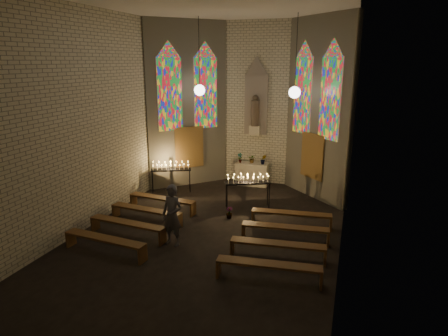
{
  "coord_description": "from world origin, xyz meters",
  "views": [
    {
      "loc": [
        4.09,
        -11.04,
        5.35
      ],
      "look_at": [
        0.01,
        1.41,
        1.81
      ],
      "focal_mm": 32.0,
      "sensor_mm": 36.0,
      "label": 1
    }
  ],
  "objects_px": {
    "votive_stand_left": "(171,168)",
    "votive_stand_right": "(248,180)",
    "visitor": "(172,215)",
    "altar": "(252,174)",
    "aisle_flower_pot": "(229,213)"
  },
  "relations": [
    {
      "from": "votive_stand_left",
      "to": "votive_stand_right",
      "type": "distance_m",
      "value": 3.63
    },
    {
      "from": "altar",
      "to": "visitor",
      "type": "distance_m",
      "value": 6.56
    },
    {
      "from": "altar",
      "to": "votive_stand_left",
      "type": "height_order",
      "value": "votive_stand_left"
    },
    {
      "from": "altar",
      "to": "votive_stand_right",
      "type": "height_order",
      "value": "votive_stand_right"
    },
    {
      "from": "votive_stand_right",
      "to": "visitor",
      "type": "xyz_separation_m",
      "value": [
        -1.33,
        -3.71,
        -0.13
      ]
    },
    {
      "from": "altar",
      "to": "aisle_flower_pot",
      "type": "height_order",
      "value": "altar"
    },
    {
      "from": "altar",
      "to": "visitor",
      "type": "xyz_separation_m",
      "value": [
        -0.8,
        -6.5,
        0.43
      ]
    },
    {
      "from": "votive_stand_right",
      "to": "altar",
      "type": "bearing_deg",
      "value": 77.03
    },
    {
      "from": "altar",
      "to": "votive_stand_right",
      "type": "distance_m",
      "value": 2.9
    },
    {
      "from": "votive_stand_left",
      "to": "votive_stand_right",
      "type": "xyz_separation_m",
      "value": [
        3.53,
        -0.83,
        0.02
      ]
    },
    {
      "from": "aisle_flower_pot",
      "to": "votive_stand_right",
      "type": "relative_size",
      "value": 0.23
    },
    {
      "from": "visitor",
      "to": "votive_stand_right",
      "type": "bearing_deg",
      "value": 81.12
    },
    {
      "from": "aisle_flower_pot",
      "to": "votive_stand_left",
      "type": "height_order",
      "value": "votive_stand_left"
    },
    {
      "from": "votive_stand_left",
      "to": "aisle_flower_pot",
      "type": "bearing_deg",
      "value": -57.3
    },
    {
      "from": "visitor",
      "to": "altar",
      "type": "bearing_deg",
      "value": 93.82
    }
  ]
}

